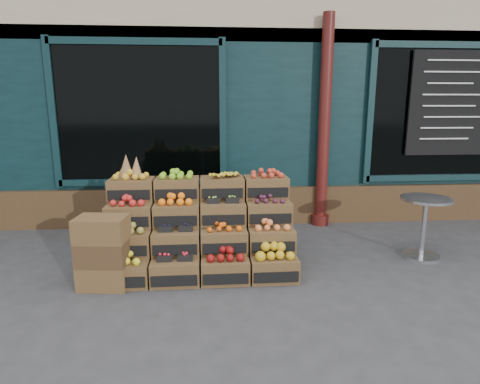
{
  "coord_description": "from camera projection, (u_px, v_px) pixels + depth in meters",
  "views": [
    {
      "loc": [
        -0.57,
        -4.05,
        1.9
      ],
      "look_at": [
        -0.2,
        0.7,
        0.85
      ],
      "focal_mm": 30.0,
      "sensor_mm": 36.0,
      "label": 1
    }
  ],
  "objects": [
    {
      "name": "crate_display",
      "position": [
        200.0,
        233.0,
        4.71
      ],
      "size": [
        2.13,
        1.05,
        1.33
      ],
      "rotation": [
        0.0,
        0.0,
        0.01
      ],
      "color": "brown",
      "rests_on": "ground"
    },
    {
      "name": "ground",
      "position": [
        263.0,
        281.0,
        4.39
      ],
      "size": [
        60.0,
        60.0,
        0.0
      ],
      "primitive_type": "plane",
      "color": "#38383A",
      "rests_on": "ground"
    },
    {
      "name": "spare_crates",
      "position": [
        103.0,
        252.0,
        4.18
      ],
      "size": [
        0.55,
        0.41,
        0.77
      ],
      "rotation": [
        0.0,
        0.0,
        -0.11
      ],
      "color": "brown",
      "rests_on": "ground"
    },
    {
      "name": "shop_facade",
      "position": [
        234.0,
        81.0,
        8.85
      ],
      "size": [
        12.0,
        6.24,
        4.8
      ],
      "color": "black",
      "rests_on": "ground"
    },
    {
      "name": "shopkeeper",
      "position": [
        156.0,
        155.0,
        6.88
      ],
      "size": [
        0.88,
        0.72,
        2.07
      ],
      "primitive_type": "imported",
      "rotation": [
        0.0,
        0.0,
        3.49
      ],
      "color": "#19581C",
      "rests_on": "ground"
    },
    {
      "name": "bistro_table",
      "position": [
        424.0,
        221.0,
        4.98
      ],
      "size": [
        0.61,
        0.61,
        0.77
      ],
      "rotation": [
        0.0,
        0.0,
        -0.08
      ],
      "color": "silver",
      "rests_on": "ground"
    }
  ]
}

